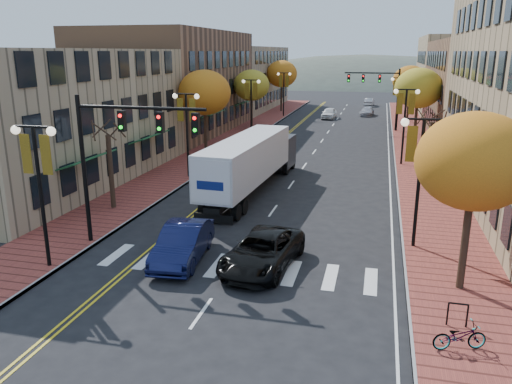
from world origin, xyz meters
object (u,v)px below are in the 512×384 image
Objects in this scene: semi_truck at (253,159)px; navy_sedan at (183,243)px; bicycle at (460,336)px; black_suv at (262,251)px.

navy_sedan is (-0.16, -11.66, -1.34)m from semi_truck.
navy_sedan is 11.65m from bicycle.
semi_truck is 2.80× the size of black_suv.
navy_sedan reaches higher than bicycle.
semi_truck is 11.74m from navy_sedan.
semi_truck is at bearing 83.70° from navy_sedan.
bicycle is (7.19, -4.64, -0.15)m from black_suv.
navy_sedan is 3.54m from black_suv.
black_suv is at bearing -4.10° from navy_sedan.
black_suv is 8.56m from bicycle.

